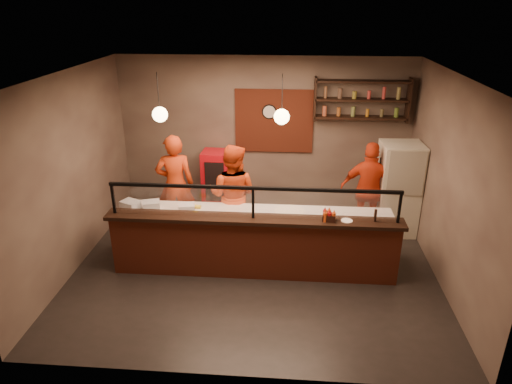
# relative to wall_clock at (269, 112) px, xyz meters

# --- Properties ---
(floor) EXTENTS (6.00, 6.00, 0.00)m
(floor) POSITION_rel_wall_clock_xyz_m (-0.10, -2.46, -2.10)
(floor) COLOR black
(floor) RESTS_ON ground
(ceiling) EXTENTS (6.00, 6.00, 0.00)m
(ceiling) POSITION_rel_wall_clock_xyz_m (-0.10, -2.46, 1.10)
(ceiling) COLOR #332A27
(ceiling) RESTS_ON wall_back
(wall_back) EXTENTS (6.00, 0.00, 6.00)m
(wall_back) POSITION_rel_wall_clock_xyz_m (-0.10, 0.04, -0.50)
(wall_back) COLOR #786958
(wall_back) RESTS_ON floor
(wall_left) EXTENTS (0.00, 5.00, 5.00)m
(wall_left) POSITION_rel_wall_clock_xyz_m (-3.10, -2.46, -0.50)
(wall_left) COLOR #786958
(wall_left) RESTS_ON floor
(wall_right) EXTENTS (0.00, 5.00, 5.00)m
(wall_right) POSITION_rel_wall_clock_xyz_m (2.90, -2.46, -0.50)
(wall_right) COLOR #786958
(wall_right) RESTS_ON floor
(wall_front) EXTENTS (6.00, 0.00, 6.00)m
(wall_front) POSITION_rel_wall_clock_xyz_m (-0.10, -4.96, -0.50)
(wall_front) COLOR #786958
(wall_front) RESTS_ON floor
(brick_patch) EXTENTS (1.60, 0.04, 1.30)m
(brick_patch) POSITION_rel_wall_clock_xyz_m (0.10, 0.01, -0.20)
(brick_patch) COLOR maroon
(brick_patch) RESTS_ON wall_back
(service_counter) EXTENTS (4.60, 0.25, 1.00)m
(service_counter) POSITION_rel_wall_clock_xyz_m (-0.10, -2.76, -1.60)
(service_counter) COLOR maroon
(service_counter) RESTS_ON floor
(counter_ledge) EXTENTS (4.70, 0.37, 0.06)m
(counter_ledge) POSITION_rel_wall_clock_xyz_m (-0.10, -2.76, -1.07)
(counter_ledge) COLOR black
(counter_ledge) RESTS_ON service_counter
(worktop_cabinet) EXTENTS (4.60, 0.75, 0.85)m
(worktop_cabinet) POSITION_rel_wall_clock_xyz_m (-0.10, -2.26, -1.68)
(worktop_cabinet) COLOR gray
(worktop_cabinet) RESTS_ON floor
(worktop) EXTENTS (4.60, 0.75, 0.05)m
(worktop) POSITION_rel_wall_clock_xyz_m (-0.10, -2.26, -1.23)
(worktop) COLOR white
(worktop) RESTS_ON worktop_cabinet
(sneeze_guard) EXTENTS (4.50, 0.05, 0.52)m
(sneeze_guard) POSITION_rel_wall_clock_xyz_m (-0.10, -2.76, -0.73)
(sneeze_guard) COLOR white
(sneeze_guard) RESTS_ON counter_ledge
(wall_shelving) EXTENTS (1.84, 0.28, 0.85)m
(wall_shelving) POSITION_rel_wall_clock_xyz_m (1.80, -0.14, 0.30)
(wall_shelving) COLOR black
(wall_shelving) RESTS_ON wall_back
(wall_clock) EXTENTS (0.30, 0.04, 0.30)m
(wall_clock) POSITION_rel_wall_clock_xyz_m (0.00, 0.00, 0.00)
(wall_clock) COLOR black
(wall_clock) RESTS_ON wall_back
(pendant_left) EXTENTS (0.24, 0.24, 0.77)m
(pendant_left) POSITION_rel_wall_clock_xyz_m (-1.60, -2.26, 0.45)
(pendant_left) COLOR black
(pendant_left) RESTS_ON ceiling
(pendant_right) EXTENTS (0.24, 0.24, 0.77)m
(pendant_right) POSITION_rel_wall_clock_xyz_m (0.30, -2.26, 0.45)
(pendant_right) COLOR black
(pendant_right) RESTS_ON ceiling
(cook_left) EXTENTS (0.79, 0.61, 1.94)m
(cook_left) POSITION_rel_wall_clock_xyz_m (-1.71, -1.29, -1.13)
(cook_left) COLOR red
(cook_left) RESTS_ON floor
(cook_mid) EXTENTS (1.05, 0.90, 1.89)m
(cook_mid) POSITION_rel_wall_clock_xyz_m (-0.57, -1.64, -1.16)
(cook_mid) COLOR red
(cook_mid) RESTS_ON floor
(cook_right) EXTENTS (1.14, 0.66, 1.83)m
(cook_right) POSITION_rel_wall_clock_xyz_m (1.95, -1.14, -1.18)
(cook_right) COLOR red
(cook_right) RESTS_ON floor
(fridge) EXTENTS (0.78, 0.73, 1.78)m
(fridge) POSITION_rel_wall_clock_xyz_m (2.50, -0.99, -1.21)
(fridge) COLOR beige
(fridge) RESTS_ON floor
(red_cooler) EXTENTS (0.59, 0.54, 1.32)m
(red_cooler) POSITION_rel_wall_clock_xyz_m (-1.08, -0.31, -1.44)
(red_cooler) COLOR red
(red_cooler) RESTS_ON floor
(pizza_dough) EXTENTS (0.59, 0.59, 0.01)m
(pizza_dough) POSITION_rel_wall_clock_xyz_m (0.47, -2.17, -1.19)
(pizza_dough) COLOR #F3EBCE
(pizza_dough) RESTS_ON worktop
(prep_tub_a) EXTENTS (0.36, 0.33, 0.14)m
(prep_tub_a) POSITION_rel_wall_clock_xyz_m (-2.25, -2.26, -1.13)
(prep_tub_a) COLOR silver
(prep_tub_a) RESTS_ON worktop
(prep_tub_b) EXTENTS (0.34, 0.30, 0.14)m
(prep_tub_b) POSITION_rel_wall_clock_xyz_m (-1.89, -2.24, -1.13)
(prep_tub_b) COLOR silver
(prep_tub_b) RESTS_ON worktop
(prep_tub_c) EXTENTS (0.31, 0.26, 0.13)m
(prep_tub_c) POSITION_rel_wall_clock_xyz_m (-1.26, -2.29, -1.13)
(prep_tub_c) COLOR silver
(prep_tub_c) RESTS_ON worktop
(rolling_pin) EXTENTS (0.39, 0.12, 0.07)m
(rolling_pin) POSITION_rel_wall_clock_xyz_m (-1.24, -2.14, -1.17)
(rolling_pin) COLOR yellow
(rolling_pin) RESTS_ON worktop
(condiment_caddy) EXTENTS (0.22, 0.18, 0.11)m
(condiment_caddy) POSITION_rel_wall_clock_xyz_m (1.08, -2.77, -0.99)
(condiment_caddy) COLOR black
(condiment_caddy) RESTS_ON counter_ledge
(pepper_mill) EXTENTS (0.06, 0.06, 0.20)m
(pepper_mill) POSITION_rel_wall_clock_xyz_m (1.78, -2.74, -0.94)
(pepper_mill) COLOR black
(pepper_mill) RESTS_ON counter_ledge
(small_plate) EXTENTS (0.20, 0.20, 0.01)m
(small_plate) POSITION_rel_wall_clock_xyz_m (1.35, -2.77, -1.03)
(small_plate) COLOR white
(small_plate) RESTS_ON counter_ledge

